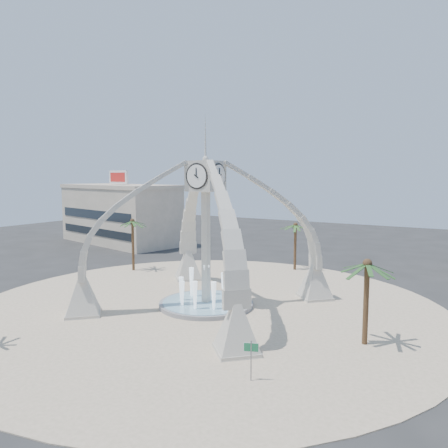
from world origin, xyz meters
The scene contains 9 objects.
ground centered at (0.00, 0.00, 0.00)m, with size 140.00×140.00×0.00m, color #282828.
plaza centered at (0.00, 0.00, 0.03)m, with size 40.00×40.00×0.06m, color beige.
clock_tower centered at (0.00, 0.00, 6.49)m, with size 17.94×17.94×16.30m.
fountain centered at (0.00, 0.00, 0.29)m, with size 8.00×8.00×3.62m.
building_nw centered at (-32.00, 22.00, 4.83)m, with size 23.75×13.73×11.90m.
palm_east centered at (13.60, -1.49, 5.37)m, with size 4.10×4.10×6.17m.
palm_west centered at (-15.15, 7.23, 5.75)m, with size 3.58×3.58×6.48m.
palm_north centered at (0.86, 17.41, 5.28)m, with size 3.43×3.43×6.00m.
street_sign centered at (9.66, -10.00, 1.64)m, with size 0.79×0.33×2.29m.
Camera 1 is at (20.24, -29.96, 11.13)m, focal length 35.00 mm.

